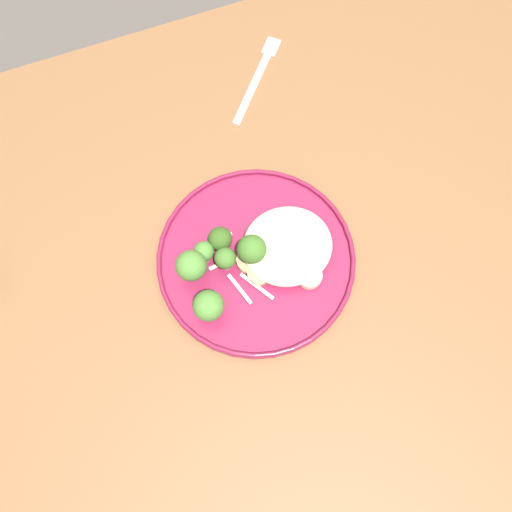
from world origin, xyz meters
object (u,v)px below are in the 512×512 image
object	(u,v)px
seared_scallop_on_noodles	(292,269)
broccoli_floret_right_tilted	(204,252)
seared_scallop_large_seared	(305,255)
broccoli_floret_beside_noodles	(252,250)
seared_scallop_tiny_bay	(269,233)
seared_scallop_center_golden	(288,250)
broccoli_floret_left_leaning	(191,266)
broccoli_floret_split_head	(220,239)
seared_scallop_rear_pale	(309,276)
dinner_fork	(258,77)
seared_scallop_half_hidden	(249,261)
broccoli_floret_tall_stalk	(225,259)
broccoli_floret_near_rim	(209,306)
dinner_plate	(256,259)
seared_scallop_tilted_round	(260,270)

from	to	relation	value
seared_scallop_on_noodles	broccoli_floret_right_tilted	size ratio (longest dim) A/B	0.75
seared_scallop_large_seared	broccoli_floret_beside_noodles	distance (m)	0.08
seared_scallop_on_noodles	broccoli_floret_beside_noodles	xyz separation A→B (m)	(0.05, -0.04, 0.03)
seared_scallop_tiny_bay	seared_scallop_center_golden	size ratio (longest dim) A/B	0.80
seared_scallop_tiny_bay	broccoli_floret_left_leaning	distance (m)	0.13
seared_scallop_center_golden	broccoli_floret_split_head	distance (m)	0.10
seared_scallop_rear_pale	dinner_fork	xyz separation A→B (m)	(-0.06, -0.36, -0.02)
seared_scallop_tiny_bay	seared_scallop_rear_pale	xyz separation A→B (m)	(-0.03, 0.08, 0.00)
seared_scallop_rear_pale	seared_scallop_on_noodles	bearing A→B (deg)	-44.88
seared_scallop_tiny_bay	broccoli_floret_beside_noodles	size ratio (longest dim) A/B	0.40
seared_scallop_on_noodles	dinner_fork	distance (m)	0.35
seared_scallop_large_seared	broccoli_floret_beside_noodles	xyz separation A→B (m)	(0.07, -0.03, 0.03)
seared_scallop_on_noodles	seared_scallop_half_hidden	xyz separation A→B (m)	(0.05, -0.03, -0.00)
seared_scallop_large_seared	broccoli_floret_beside_noodles	bearing A→B (deg)	-20.27
broccoli_floret_split_head	broccoli_floret_tall_stalk	world-z (taller)	same
seared_scallop_center_golden	seared_scallop_half_hidden	size ratio (longest dim) A/B	0.84
broccoli_floret_right_tilted	broccoli_floret_near_rim	world-z (taller)	broccoli_floret_near_rim
broccoli_floret_split_head	dinner_fork	size ratio (longest dim) A/B	0.33
dinner_plate	broccoli_floret_beside_noodles	distance (m)	0.04
dinner_plate	broccoli_floret_split_head	xyz separation A→B (m)	(0.04, -0.04, 0.03)
seared_scallop_tiny_bay	broccoli_floret_tall_stalk	xyz separation A→B (m)	(0.07, 0.02, 0.02)
broccoli_floret_split_head	dinner_fork	distance (m)	0.32
seared_scallop_center_golden	seared_scallop_half_hidden	xyz separation A→B (m)	(0.06, -0.01, -0.00)
dinner_plate	broccoli_floret_split_head	distance (m)	0.06
seared_scallop_large_seared	broccoli_floret_right_tilted	size ratio (longest dim) A/B	0.74
broccoli_floret_beside_noodles	seared_scallop_large_seared	bearing A→B (deg)	159.73
broccoli_floret_beside_noodles	seared_scallop_half_hidden	bearing A→B (deg)	36.65
seared_scallop_tiny_bay	broccoli_floret_beside_noodles	distance (m)	0.05
broccoli_floret_right_tilted	broccoli_floret_tall_stalk	world-z (taller)	broccoli_floret_tall_stalk
seared_scallop_large_seared	broccoli_floret_right_tilted	world-z (taller)	broccoli_floret_right_tilted
broccoli_floret_split_head	broccoli_floret_near_rim	distance (m)	0.10
seared_scallop_tilted_round	seared_scallop_rear_pale	world-z (taller)	seared_scallop_rear_pale
seared_scallop_center_golden	broccoli_floret_left_leaning	size ratio (longest dim) A/B	0.47
broccoli_floret_split_head	broccoli_floret_beside_noodles	size ratio (longest dim) A/B	0.83
dinner_fork	broccoli_floret_left_leaning	bearing A→B (deg)	54.32
dinner_plate	seared_scallop_tilted_round	xyz separation A→B (m)	(0.00, 0.02, 0.01)
dinner_plate	seared_scallop_center_golden	bearing A→B (deg)	168.48
broccoli_floret_tall_stalk	dinner_fork	bearing A→B (deg)	-118.80
seared_scallop_half_hidden	dinner_fork	size ratio (longest dim) A/B	0.24
dinner_plate	seared_scallop_tilted_round	world-z (taller)	seared_scallop_tilted_round
seared_scallop_large_seared	seared_scallop_tiny_bay	bearing A→B (deg)	-54.47
seared_scallop_center_golden	broccoli_floret_split_head	world-z (taller)	broccoli_floret_split_head
dinner_plate	broccoli_floret_left_leaning	world-z (taller)	broccoli_floret_left_leaning
broccoli_floret_tall_stalk	seared_scallop_center_golden	bearing A→B (deg)	171.46
seared_scallop_center_golden	seared_scallop_on_noodles	size ratio (longest dim) A/B	0.83
broccoli_floret_split_head	dinner_fork	xyz separation A→B (m)	(-0.16, -0.27, -0.04)
broccoli_floret_right_tilted	dinner_fork	distance (m)	0.34
seared_scallop_rear_pale	broccoli_floret_beside_noodles	distance (m)	0.09
broccoli_floret_beside_noodles	dinner_fork	size ratio (longest dim) A/B	0.40
seared_scallop_rear_pale	broccoli_floret_beside_noodles	size ratio (longest dim) A/B	0.60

